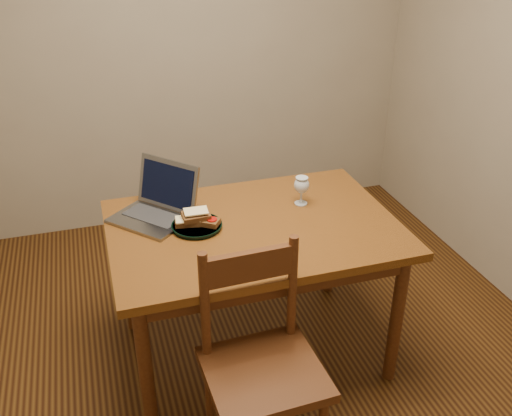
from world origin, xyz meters
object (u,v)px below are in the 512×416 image
object	(u,v)px
plate	(197,226)
laptop	(158,203)
table	(254,241)
chair	(262,357)
milk_glass	(301,191)

from	to	relation	value
plate	laptop	world-z (taller)	laptop
laptop	table	bearing A→B (deg)	19.18
table	laptop	bearing A→B (deg)	150.90
chair	plate	bearing A→B (deg)	97.23
laptop	chair	bearing A→B (deg)	-24.64
table	plate	distance (m)	0.27
chair	plate	xyz separation A→B (m)	(-0.10, 0.64, 0.24)
chair	laptop	distance (m)	0.90
plate	table	bearing A→B (deg)	-10.79
table	laptop	xyz separation A→B (m)	(-0.40, 0.22, 0.15)
table	milk_glass	bearing A→B (deg)	24.96
milk_glass	laptop	world-z (taller)	laptop
milk_glass	laptop	distance (m)	0.68
table	chair	xyz separation A→B (m)	(-0.15, -0.59, -0.15)
table	chair	distance (m)	0.62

